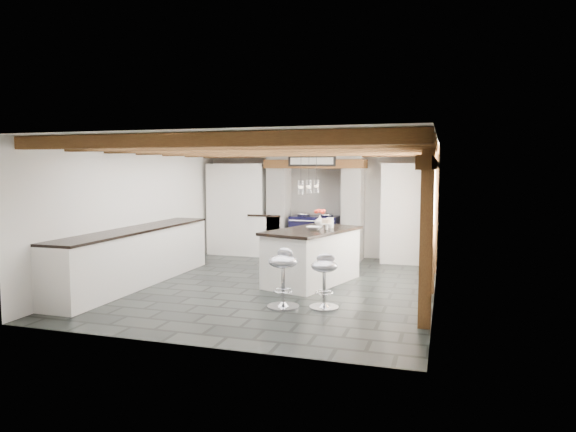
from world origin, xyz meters
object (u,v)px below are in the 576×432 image
(kitchen_island, at_px, (312,255))
(bar_stool_near, at_px, (324,275))
(range_cooker, at_px, (315,236))
(bar_stool_far, at_px, (284,271))

(kitchen_island, bearing_deg, bar_stool_near, -52.56)
(range_cooker, height_order, bar_stool_near, range_cooker)
(range_cooker, bearing_deg, bar_stool_near, -74.14)
(range_cooker, height_order, kitchen_island, kitchen_island)
(bar_stool_near, height_order, bar_stool_far, bar_stool_far)
(kitchen_island, xyz_separation_m, bar_stool_far, (0.01, -1.60, 0.05))
(range_cooker, distance_m, bar_stool_near, 3.95)
(bar_stool_near, xyz_separation_m, bar_stool_far, (-0.53, -0.13, 0.05))
(bar_stool_far, bearing_deg, bar_stool_near, 38.99)
(range_cooker, distance_m, kitchen_island, 2.40)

